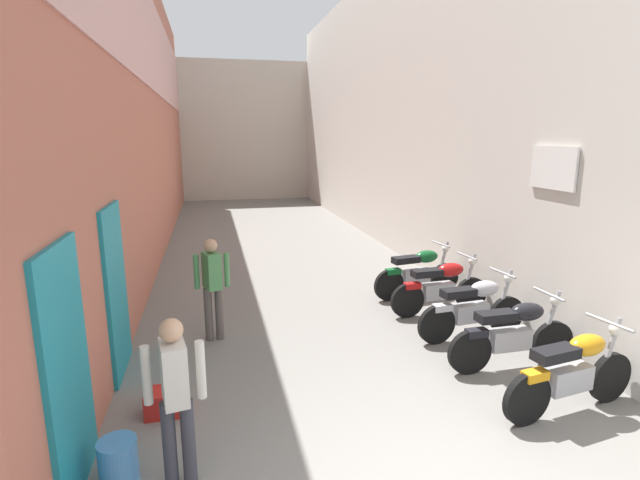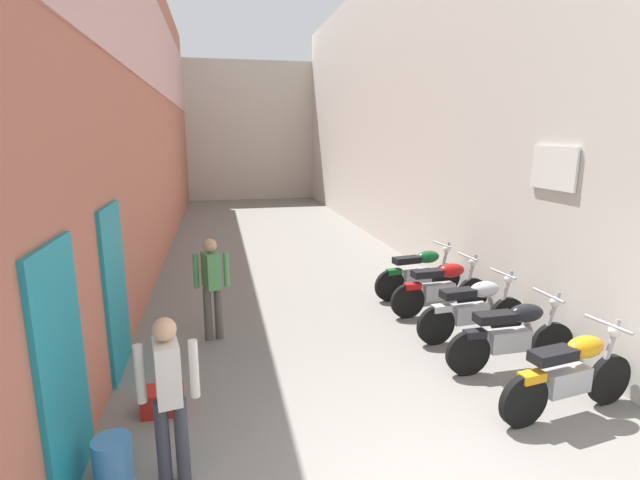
{
  "view_description": "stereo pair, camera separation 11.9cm",
  "coord_description": "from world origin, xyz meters",
  "px_view_note": "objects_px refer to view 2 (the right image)",
  "views": [
    {
      "loc": [
        -1.74,
        -2.83,
        3.04
      ],
      "look_at": [
        0.0,
        4.73,
        1.34
      ],
      "focal_mm": 26.65,
      "sensor_mm": 36.0,
      "label": 1
    },
    {
      "loc": [
        -1.62,
        -2.85,
        3.04
      ],
      "look_at": [
        0.0,
        4.73,
        1.34
      ],
      "focal_mm": 26.65,
      "sensor_mm": 36.0,
      "label": 2
    }
  ],
  "objects_px": {
    "motorcycle_third": "(474,308)",
    "plastic_crate": "(163,400)",
    "motorcycle_nearest": "(571,373)",
    "pedestrian_by_doorway": "(169,390)",
    "water_jug_near_door": "(113,460)",
    "motorcycle_second": "(513,334)",
    "motorcycle_fourth": "(442,287)",
    "motorcycle_fifth": "(419,272)",
    "pedestrian_mid_alley": "(212,281)"
  },
  "relations": [
    {
      "from": "motorcycle_third",
      "to": "plastic_crate",
      "type": "xyz_separation_m",
      "value": [
        -4.41,
        -1.06,
        -0.36
      ]
    },
    {
      "from": "motorcycle_third",
      "to": "motorcycle_nearest",
      "type": "bearing_deg",
      "value": -90.0
    },
    {
      "from": "motorcycle_nearest",
      "to": "pedestrian_by_doorway",
      "type": "xyz_separation_m",
      "value": [
        -4.18,
        -0.21,
        0.42
      ]
    },
    {
      "from": "water_jug_near_door",
      "to": "motorcycle_second",
      "type": "bearing_deg",
      "value": 13.4
    },
    {
      "from": "water_jug_near_door",
      "to": "motorcycle_nearest",
      "type": "bearing_deg",
      "value": 0.74
    },
    {
      "from": "motorcycle_third",
      "to": "water_jug_near_door",
      "type": "distance_m",
      "value": 5.18
    },
    {
      "from": "motorcycle_fourth",
      "to": "water_jug_near_door",
      "type": "xyz_separation_m",
      "value": [
        -4.72,
        -3.18,
        -0.29
      ]
    },
    {
      "from": "motorcycle_fifth",
      "to": "pedestrian_by_doorway",
      "type": "bearing_deg",
      "value": -134.53
    },
    {
      "from": "plastic_crate",
      "to": "water_jug_near_door",
      "type": "bearing_deg",
      "value": -106.51
    },
    {
      "from": "pedestrian_by_doorway",
      "to": "water_jug_near_door",
      "type": "xyz_separation_m",
      "value": [
        -0.54,
        0.15,
        -0.71
      ]
    },
    {
      "from": "motorcycle_third",
      "to": "water_jug_near_door",
      "type": "xyz_separation_m",
      "value": [
        -4.72,
        -2.11,
        -0.29
      ]
    },
    {
      "from": "motorcycle_fourth",
      "to": "motorcycle_fifth",
      "type": "relative_size",
      "value": 1.01
    },
    {
      "from": "motorcycle_third",
      "to": "pedestrian_by_doorway",
      "type": "height_order",
      "value": "pedestrian_by_doorway"
    },
    {
      "from": "motorcycle_third",
      "to": "pedestrian_mid_alley",
      "type": "bearing_deg",
      "value": 167.72
    },
    {
      "from": "pedestrian_mid_alley",
      "to": "plastic_crate",
      "type": "relative_size",
      "value": 3.57
    },
    {
      "from": "motorcycle_second",
      "to": "pedestrian_mid_alley",
      "type": "xyz_separation_m",
      "value": [
        -3.85,
        1.83,
        0.42
      ]
    },
    {
      "from": "motorcycle_fourth",
      "to": "pedestrian_mid_alley",
      "type": "distance_m",
      "value": 3.88
    },
    {
      "from": "motorcycle_second",
      "to": "motorcycle_third",
      "type": "distance_m",
      "value": 0.99
    },
    {
      "from": "motorcycle_fourth",
      "to": "water_jug_near_door",
      "type": "height_order",
      "value": "motorcycle_fourth"
    },
    {
      "from": "motorcycle_second",
      "to": "pedestrian_by_doorway",
      "type": "distance_m",
      "value": 4.39
    },
    {
      "from": "motorcycle_second",
      "to": "motorcycle_fifth",
      "type": "relative_size",
      "value": 1.01
    },
    {
      "from": "motorcycle_third",
      "to": "pedestrian_mid_alley",
      "type": "xyz_separation_m",
      "value": [
        -3.85,
        0.84,
        0.42
      ]
    },
    {
      "from": "motorcycle_fifth",
      "to": "water_jug_near_door",
      "type": "height_order",
      "value": "motorcycle_fifth"
    },
    {
      "from": "water_jug_near_door",
      "to": "motorcycle_fourth",
      "type": "bearing_deg",
      "value": 33.93
    },
    {
      "from": "motorcycle_third",
      "to": "pedestrian_by_doorway",
      "type": "bearing_deg",
      "value": -151.63
    },
    {
      "from": "motorcycle_second",
      "to": "water_jug_near_door",
      "type": "distance_m",
      "value": 4.86
    },
    {
      "from": "motorcycle_fifth",
      "to": "pedestrian_by_doorway",
      "type": "xyz_separation_m",
      "value": [
        -4.18,
        -4.25,
        0.42
      ]
    },
    {
      "from": "motorcycle_third",
      "to": "plastic_crate",
      "type": "relative_size",
      "value": 4.2
    },
    {
      "from": "motorcycle_nearest",
      "to": "motorcycle_third",
      "type": "distance_m",
      "value": 2.05
    },
    {
      "from": "motorcycle_fourth",
      "to": "water_jug_near_door",
      "type": "relative_size",
      "value": 4.41
    },
    {
      "from": "motorcycle_nearest",
      "to": "motorcycle_second",
      "type": "bearing_deg",
      "value": 89.99
    },
    {
      "from": "motorcycle_third",
      "to": "pedestrian_mid_alley",
      "type": "distance_m",
      "value": 3.96
    },
    {
      "from": "motorcycle_fifth",
      "to": "motorcycle_third",
      "type": "bearing_deg",
      "value": -90.0
    },
    {
      "from": "pedestrian_by_doorway",
      "to": "motorcycle_second",
      "type": "bearing_deg",
      "value": 16.88
    },
    {
      "from": "motorcycle_second",
      "to": "motorcycle_third",
      "type": "bearing_deg",
      "value": 90.0
    },
    {
      "from": "motorcycle_nearest",
      "to": "water_jug_near_door",
      "type": "bearing_deg",
      "value": -179.26
    },
    {
      "from": "pedestrian_mid_alley",
      "to": "motorcycle_third",
      "type": "bearing_deg",
      "value": -12.28
    },
    {
      "from": "motorcycle_nearest",
      "to": "motorcycle_fifth",
      "type": "relative_size",
      "value": 1.0
    },
    {
      "from": "pedestrian_mid_alley",
      "to": "water_jug_near_door",
      "type": "relative_size",
      "value": 3.74
    },
    {
      "from": "motorcycle_second",
      "to": "pedestrian_mid_alley",
      "type": "height_order",
      "value": "pedestrian_mid_alley"
    },
    {
      "from": "motorcycle_fifth",
      "to": "water_jug_near_door",
      "type": "relative_size",
      "value": 4.38
    },
    {
      "from": "motorcycle_third",
      "to": "motorcycle_fourth",
      "type": "relative_size",
      "value": 1.0
    },
    {
      "from": "motorcycle_nearest",
      "to": "pedestrian_by_doorway",
      "type": "distance_m",
      "value": 4.21
    },
    {
      "from": "motorcycle_fifth",
      "to": "pedestrian_by_doorway",
      "type": "height_order",
      "value": "pedestrian_by_doorway"
    },
    {
      "from": "motorcycle_third",
      "to": "water_jug_near_door",
      "type": "bearing_deg",
      "value": -155.88
    },
    {
      "from": "motorcycle_third",
      "to": "pedestrian_by_doorway",
      "type": "distance_m",
      "value": 4.77
    },
    {
      "from": "motorcycle_nearest",
      "to": "motorcycle_fourth",
      "type": "bearing_deg",
      "value": 90.0
    },
    {
      "from": "pedestrian_by_doorway",
      "to": "pedestrian_mid_alley",
      "type": "xyz_separation_m",
      "value": [
        0.33,
        3.1,
        0.0
      ]
    },
    {
      "from": "motorcycle_third",
      "to": "water_jug_near_door",
      "type": "relative_size",
      "value": 4.4
    },
    {
      "from": "motorcycle_fifth",
      "to": "plastic_crate",
      "type": "bearing_deg",
      "value": -145.27
    }
  ]
}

